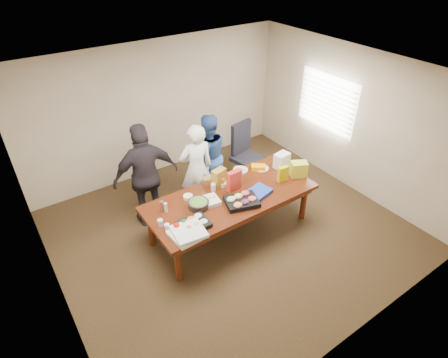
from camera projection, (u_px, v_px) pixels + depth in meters
floor at (230, 231)px, 6.42m from camera, size 5.50×5.00×0.02m
ceiling at (232, 77)px, 4.89m from camera, size 5.50×5.00×0.02m
wall_back at (158, 109)px, 7.35m from camera, size 5.50×0.04×2.70m
wall_front at (367, 266)px, 3.95m from camera, size 5.50×0.04×2.70m
wall_left at (42, 234)px, 4.36m from camera, size 0.04×5.00×2.70m
wall_right at (351, 120)px, 6.94m from camera, size 0.04×5.00×2.70m
window_panel at (327, 103)px, 7.25m from camera, size 0.03×1.40×1.10m
window_blinds at (325, 103)px, 7.23m from camera, size 0.04×1.36×1.00m
conference_table at (231, 214)px, 6.20m from camera, size 2.80×1.20×0.75m
office_chair at (248, 157)px, 7.31m from camera, size 0.72×0.72×1.20m
person_center at (196, 169)px, 6.49m from camera, size 0.67×0.49×1.69m
person_right at (208, 156)px, 6.91m from camera, size 0.88×0.74×1.63m
person_left at (146, 176)px, 6.12m from camera, size 1.14×0.56×1.88m
veggie_tray at (194, 224)px, 5.36m from camera, size 0.45×0.35×0.07m
fruit_tray at (242, 201)px, 5.80m from camera, size 0.60×0.53×0.08m
sheet_cake at (207, 202)px, 5.80m from camera, size 0.42×0.34×0.07m
salad_bowl at (198, 204)px, 5.72m from camera, size 0.39×0.39×0.11m
chip_bag_blue at (258, 192)px, 6.02m from camera, size 0.47×0.39×0.06m
chip_bag_red at (234, 181)px, 6.04m from camera, size 0.25×0.12×0.35m
chip_bag_yellow at (283, 174)px, 6.27m from camera, size 0.19×0.09×0.27m
chip_bag_orange at (238, 176)px, 6.23m from camera, size 0.18×0.11×0.25m
mayo_jar at (213, 187)px, 6.08m from camera, size 0.10×0.10×0.13m
mustard_bottle at (223, 183)px, 6.16m from camera, size 0.06×0.06×0.15m
dressing_bottle at (162, 206)px, 5.62m from camera, size 0.06×0.06×0.18m
ranch_bottle at (166, 207)px, 5.61m from camera, size 0.06×0.06×0.16m
banana_bunch at (258, 167)px, 6.62m from camera, size 0.29×0.27×0.08m
bread_loaf at (212, 180)px, 6.26m from camera, size 0.31×0.20×0.11m
kraft_bag at (219, 178)px, 6.14m from camera, size 0.26×0.19×0.31m
red_cup at (177, 228)px, 5.26m from camera, size 0.11×0.11×0.12m
clear_cup_a at (167, 227)px, 5.28m from camera, size 0.09×0.09×0.10m
clear_cup_b at (160, 223)px, 5.35m from camera, size 0.09×0.09×0.11m
pizza_box_lower at (187, 234)px, 5.20m from camera, size 0.46×0.46×0.05m
pizza_box_upper at (189, 232)px, 5.17m from camera, size 0.48×0.48×0.05m
plate_a at (261, 168)px, 6.66m from camera, size 0.35×0.35×0.02m
plate_b at (241, 170)px, 6.61m from camera, size 0.32×0.32×0.02m
dip_bowl_a at (223, 183)px, 6.22m from camera, size 0.21×0.21×0.07m
dip_bowl_b at (188, 197)px, 5.91m from camera, size 0.19×0.19×0.06m
grocery_bag_white at (282, 161)px, 6.62m from camera, size 0.29×0.23×0.28m
grocery_bag_yellow at (299, 169)px, 6.39m from camera, size 0.33×0.29×0.27m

